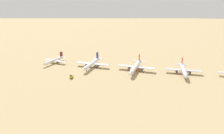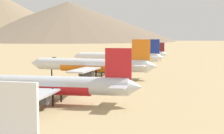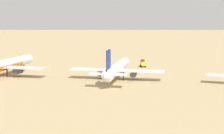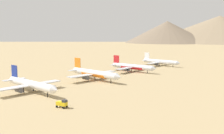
{
  "view_description": "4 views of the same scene",
  "coord_description": "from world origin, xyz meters",
  "px_view_note": "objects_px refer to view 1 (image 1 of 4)",
  "views": [
    {
      "loc": [
        204.93,
        32.81,
        72.5
      ],
      "look_at": [
        9.16,
        -24.18,
        4.47
      ],
      "focal_mm": 30.44,
      "sensor_mm": 36.0,
      "label": 1
    },
    {
      "loc": [
        -38.36,
        130.43,
        16.67
      ],
      "look_at": [
        -4.37,
        -3.7,
        3.98
      ],
      "focal_mm": 56.41,
      "sensor_mm": 36.0,
      "label": 2
    },
    {
      "loc": [
        -122.91,
        -73.19,
        24.26
      ],
      "look_at": [
        0.47,
        -48.9,
        5.76
      ],
      "focal_mm": 48.72,
      "sensor_mm": 36.0,
      "label": 3
    },
    {
      "loc": [
        138.24,
        -130.75,
        34.25
      ],
      "look_at": [
        -8.29,
        32.91,
        5.71
      ],
      "focal_mm": 42.56,
      "sensor_mm": 36.0,
      "label": 4
    }
  ],
  "objects_px": {
    "parked_jet_0": "(54,60)",
    "service_truck": "(71,76)",
    "parked_jet_1": "(92,63)",
    "parked_jet_2": "(136,67)",
    "parked_jet_3": "(183,70)"
  },
  "relations": [
    {
      "from": "parked_jet_0",
      "to": "parked_jet_2",
      "type": "bearing_deg",
      "value": 89.96
    },
    {
      "from": "parked_jet_0",
      "to": "service_truck",
      "type": "relative_size",
      "value": 7.19
    },
    {
      "from": "parked_jet_1",
      "to": "parked_jet_2",
      "type": "distance_m",
      "value": 52.36
    },
    {
      "from": "parked_jet_3",
      "to": "parked_jet_0",
      "type": "bearing_deg",
      "value": -88.29
    },
    {
      "from": "parked_jet_1",
      "to": "service_truck",
      "type": "distance_m",
      "value": 39.48
    },
    {
      "from": "parked_jet_2",
      "to": "parked_jet_3",
      "type": "distance_m",
      "value": 51.4
    },
    {
      "from": "parked_jet_1",
      "to": "service_truck",
      "type": "relative_size",
      "value": 8.89
    },
    {
      "from": "parked_jet_2",
      "to": "parked_jet_3",
      "type": "height_order",
      "value": "parked_jet_2"
    },
    {
      "from": "parked_jet_2",
      "to": "parked_jet_3",
      "type": "relative_size",
      "value": 1.1
    },
    {
      "from": "parked_jet_3",
      "to": "parked_jet_2",
      "type": "bearing_deg",
      "value": -84.69
    },
    {
      "from": "service_truck",
      "to": "parked_jet_1",
      "type": "bearing_deg",
      "value": 169.25
    },
    {
      "from": "parked_jet_0",
      "to": "parked_jet_1",
      "type": "relative_size",
      "value": 0.81
    },
    {
      "from": "parked_jet_0",
      "to": "service_truck",
      "type": "bearing_deg",
      "value": 48.37
    },
    {
      "from": "parked_jet_0",
      "to": "parked_jet_3",
      "type": "distance_m",
      "value": 156.35
    },
    {
      "from": "parked_jet_0",
      "to": "parked_jet_3",
      "type": "height_order",
      "value": "parked_jet_3"
    }
  ]
}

